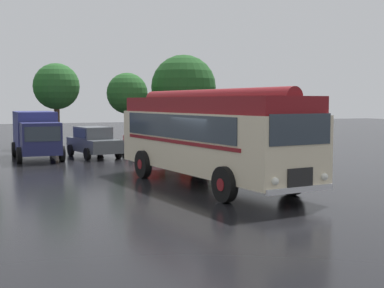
# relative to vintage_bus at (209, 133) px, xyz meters

# --- Properties ---
(ground_plane) EXTENTS (120.00, 120.00, 0.00)m
(ground_plane) POSITION_rel_vintage_bus_xyz_m (-0.14, -0.90, -1.89)
(ground_plane) COLOR black
(vintage_bus) EXTENTS (3.60, 10.31, 3.49)m
(vintage_bus) POSITION_rel_vintage_bus_xyz_m (0.00, 0.00, 0.00)
(vintage_bus) COLOR beige
(vintage_bus) RESTS_ON ground
(car_near_left) EXTENTS (2.40, 4.40, 1.66)m
(car_near_left) POSITION_rel_vintage_bus_xyz_m (-1.56, 11.54, -1.05)
(car_near_left) COLOR #4C5156
(car_near_left) RESTS_ON ground
(car_mid_left) EXTENTS (2.41, 4.40, 1.66)m
(car_mid_left) POSITION_rel_vintage_bus_xyz_m (1.27, 11.52, -1.05)
(car_mid_left) COLOR maroon
(car_mid_left) RESTS_ON ground
(car_mid_right) EXTENTS (2.02, 4.23, 1.66)m
(car_mid_right) POSITION_rel_vintage_bus_xyz_m (3.99, 11.66, -1.05)
(car_mid_right) COLOR maroon
(car_mid_right) RESTS_ON ground
(box_van) EXTENTS (2.41, 5.80, 2.50)m
(box_van) POSITION_rel_vintage_bus_xyz_m (-4.55, 12.08, -0.53)
(box_van) COLOR navy
(box_van) RESTS_ON ground
(tree_centre) EXTENTS (3.07, 3.07, 5.59)m
(tree_centre) POSITION_rel_vintage_bus_xyz_m (-2.30, 18.82, 2.10)
(tree_centre) COLOR #4C3823
(tree_centre) RESTS_ON ground
(tree_right_of_centre) EXTENTS (2.90, 2.90, 5.08)m
(tree_right_of_centre) POSITION_rel_vintage_bus_xyz_m (2.69, 19.13, 1.75)
(tree_right_of_centre) COLOR #4C3823
(tree_right_of_centre) RESTS_ON ground
(tree_far_right) EXTENTS (4.80, 4.80, 6.50)m
(tree_far_right) POSITION_rel_vintage_bus_xyz_m (6.94, 19.30, 2.16)
(tree_far_right) COLOR #4C3823
(tree_far_right) RESTS_ON ground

